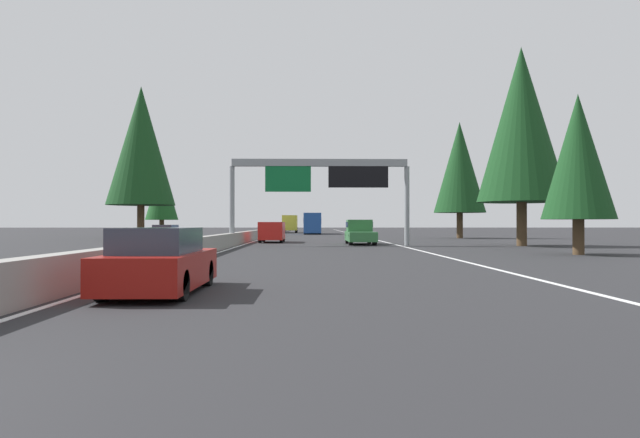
# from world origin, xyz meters

# --- Properties ---
(ground_plane) EXTENTS (320.00, 320.00, 0.00)m
(ground_plane) POSITION_xyz_m (60.00, 0.00, 0.00)
(ground_plane) COLOR #262628
(median_barrier) EXTENTS (180.00, 0.56, 0.90)m
(median_barrier) POSITION_xyz_m (80.00, 0.30, 0.45)
(median_barrier) COLOR gray
(median_barrier) RESTS_ON ground
(shoulder_stripe_right) EXTENTS (160.00, 0.16, 0.01)m
(shoulder_stripe_right) POSITION_xyz_m (70.00, -11.52, 0.01)
(shoulder_stripe_right) COLOR silver
(shoulder_stripe_right) RESTS_ON ground
(shoulder_stripe_median) EXTENTS (160.00, 0.16, 0.01)m
(shoulder_stripe_median) POSITION_xyz_m (70.00, -0.25, 0.01)
(shoulder_stripe_median) COLOR silver
(shoulder_stripe_median) RESTS_ON ground
(sign_gantry_overhead) EXTENTS (0.50, 12.68, 6.10)m
(sign_gantry_overhead) POSITION_xyz_m (35.68, -6.04, 4.85)
(sign_gantry_overhead) COLOR gray
(sign_gantry_overhead) RESTS_ON ground
(sedan_distant_a) EXTENTS (4.40, 1.80, 1.47)m
(sedan_distant_a) POSITION_xyz_m (9.00, -1.81, 0.68)
(sedan_distant_a) COLOR maroon
(sedan_distant_a) RESTS_ON ground
(pickup_near_center) EXTENTS (5.60, 2.00, 1.86)m
(pickup_near_center) POSITION_xyz_m (38.65, -8.95, 0.91)
(pickup_near_center) COLOR #2D6B38
(pickup_near_center) RESTS_ON ground
(minivan_mid_right) EXTENTS (5.00, 1.95, 1.69)m
(minivan_mid_right) POSITION_xyz_m (43.06, -2.02, 0.95)
(minivan_mid_right) COLOR red
(minivan_mid_right) RESTS_ON ground
(bus_mid_left) EXTENTS (11.50, 2.55, 3.10)m
(bus_mid_left) POSITION_xyz_m (81.03, -5.50, 1.72)
(bus_mid_left) COLOR #1E4793
(bus_mid_left) RESTS_ON ground
(box_truck_distant_b) EXTENTS (8.50, 2.40, 2.95)m
(box_truck_distant_b) POSITION_xyz_m (91.81, -1.76, 1.61)
(box_truck_distant_b) COLOR gold
(box_truck_distant_b) RESTS_ON ground
(oncoming_near) EXTENTS (4.40, 1.80, 1.47)m
(oncoming_near) POSITION_xyz_m (41.69, 6.43, 0.68)
(oncoming_near) COLOR red
(oncoming_near) RESTS_ON ground
(conifer_right_foreground) EXTENTS (3.56, 3.56, 8.10)m
(conifer_right_foreground) POSITION_xyz_m (24.20, -18.66, 4.91)
(conifer_right_foreground) COLOR #4C3823
(conifer_right_foreground) RESTS_ON ground
(conifer_right_near) EXTENTS (6.14, 6.14, 13.96)m
(conifer_right_near) POSITION_xyz_m (35.20, -19.98, 8.49)
(conifer_right_near) COLOR #4C3823
(conifer_right_near) RESTS_ON ground
(conifer_right_mid) EXTENTS (5.49, 5.49, 12.47)m
(conifer_right_mid) POSITION_xyz_m (55.98, -21.20, 7.58)
(conifer_right_mid) COLOR #4C3823
(conifer_right_mid) RESTS_ON ground
(conifer_left_near) EXTENTS (6.99, 6.99, 15.89)m
(conifer_left_near) POSITION_xyz_m (54.86, 12.43, 9.67)
(conifer_left_near) COLOR #4C3823
(conifer_left_near) RESTS_ON ground
(conifer_left_mid) EXTENTS (4.10, 4.10, 9.32)m
(conifer_left_mid) POSITION_xyz_m (67.67, 13.64, 5.66)
(conifer_left_mid) COLOR #4C3823
(conifer_left_mid) RESTS_ON ground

